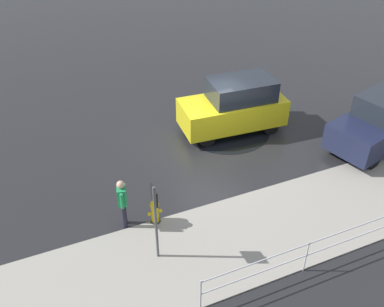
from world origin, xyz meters
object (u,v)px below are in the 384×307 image
at_px(moving_hatchback, 235,106).
at_px(fire_hydrant, 155,212).
at_px(sign_post, 155,213).
at_px(parked_sedan, 384,120).
at_px(pedestrian, 122,200).

bearing_deg(moving_hatchback, fire_hydrant, 39.09).
relative_size(fire_hydrant, sign_post, 0.33).
bearing_deg(parked_sedan, moving_hatchback, -33.46).
relative_size(moving_hatchback, pedestrian, 2.47).
bearing_deg(pedestrian, moving_hatchback, -147.36).
relative_size(fire_hydrant, pedestrian, 0.50).
bearing_deg(parked_sedan, fire_hydrant, 4.33).
bearing_deg(pedestrian, fire_hydrant, 164.69).
height_order(moving_hatchback, sign_post, sign_post).
bearing_deg(sign_post, fire_hydrant, -106.17).
xyz_separation_m(pedestrian, sign_post, (-0.47, 1.48, 0.62)).
height_order(moving_hatchback, parked_sedan, moving_hatchback).
bearing_deg(moving_hatchback, pedestrian, 32.64).
distance_m(pedestrian, sign_post, 1.68).
distance_m(moving_hatchback, parked_sedan, 5.33).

